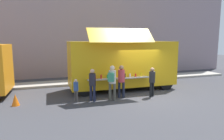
{
  "coord_description": "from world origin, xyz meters",
  "views": [
    {
      "loc": [
        -5.21,
        -9.74,
        3.04
      ],
      "look_at": [
        -1.43,
        1.47,
        1.3
      ],
      "focal_mm": 32.59,
      "sensor_mm": 36.0,
      "label": 1
    }
  ],
  "objects_px": {
    "trash_bin": "(161,73)",
    "customer_extra_browsing": "(152,79)",
    "food_truck_main": "(122,63)",
    "child_near_queue": "(76,88)",
    "traffic_cone_orange": "(15,100)",
    "customer_rear_waiting": "(92,82)",
    "customer_front_ordering": "(121,78)",
    "customer_mid_with_backpack": "(112,79)"
  },
  "relations": [
    {
      "from": "traffic_cone_orange",
      "to": "customer_mid_with_backpack",
      "type": "bearing_deg",
      "value": -8.22
    },
    {
      "from": "customer_front_ordering",
      "to": "customer_extra_browsing",
      "type": "height_order",
      "value": "customer_front_ordering"
    },
    {
      "from": "child_near_queue",
      "to": "traffic_cone_orange",
      "type": "bearing_deg",
      "value": 143.86
    },
    {
      "from": "traffic_cone_orange",
      "to": "customer_extra_browsing",
      "type": "height_order",
      "value": "customer_extra_browsing"
    },
    {
      "from": "customer_rear_waiting",
      "to": "customer_front_ordering",
      "type": "bearing_deg",
      "value": -34.4
    },
    {
      "from": "food_truck_main",
      "to": "traffic_cone_orange",
      "type": "relative_size",
      "value": 11.8
    },
    {
      "from": "traffic_cone_orange",
      "to": "customer_front_ordering",
      "type": "distance_m",
      "value": 5.25
    },
    {
      "from": "food_truck_main",
      "to": "traffic_cone_orange",
      "type": "distance_m",
      "value": 6.25
    },
    {
      "from": "food_truck_main",
      "to": "traffic_cone_orange",
      "type": "xyz_separation_m",
      "value": [
        -5.93,
        -1.43,
        -1.34
      ]
    },
    {
      "from": "customer_rear_waiting",
      "to": "child_near_queue",
      "type": "relative_size",
      "value": 1.41
    },
    {
      "from": "food_truck_main",
      "to": "child_near_queue",
      "type": "distance_m",
      "value": 3.72
    },
    {
      "from": "traffic_cone_orange",
      "to": "trash_bin",
      "type": "height_order",
      "value": "trash_bin"
    },
    {
      "from": "customer_mid_with_backpack",
      "to": "customer_front_ordering",
      "type": "bearing_deg",
      "value": -32.5
    },
    {
      "from": "traffic_cone_orange",
      "to": "customer_extra_browsing",
      "type": "distance_m",
      "value": 6.88
    },
    {
      "from": "traffic_cone_orange",
      "to": "customer_extra_browsing",
      "type": "relative_size",
      "value": 0.34
    },
    {
      "from": "traffic_cone_orange",
      "to": "customer_rear_waiting",
      "type": "distance_m",
      "value": 3.69
    },
    {
      "from": "food_truck_main",
      "to": "child_near_queue",
      "type": "bearing_deg",
      "value": -149.75
    },
    {
      "from": "traffic_cone_orange",
      "to": "trash_bin",
      "type": "bearing_deg",
      "value": 20.23
    },
    {
      "from": "food_truck_main",
      "to": "customer_rear_waiting",
      "type": "distance_m",
      "value": 3.09
    },
    {
      "from": "trash_bin",
      "to": "customer_rear_waiting",
      "type": "bearing_deg",
      "value": -147.4
    },
    {
      "from": "customer_mid_with_backpack",
      "to": "customer_extra_browsing",
      "type": "height_order",
      "value": "customer_mid_with_backpack"
    },
    {
      "from": "child_near_queue",
      "to": "food_truck_main",
      "type": "bearing_deg",
      "value": -0.33
    },
    {
      "from": "food_truck_main",
      "to": "customer_mid_with_backpack",
      "type": "height_order",
      "value": "food_truck_main"
    },
    {
      "from": "customer_rear_waiting",
      "to": "child_near_queue",
      "type": "bearing_deg",
      "value": 130.94
    },
    {
      "from": "customer_mid_with_backpack",
      "to": "customer_rear_waiting",
      "type": "bearing_deg",
      "value": 109.59
    },
    {
      "from": "food_truck_main",
      "to": "customer_extra_browsing",
      "type": "bearing_deg",
      "value": -66.3
    },
    {
      "from": "trash_bin",
      "to": "customer_extra_browsing",
      "type": "xyz_separation_m",
      "value": [
        -3.37,
        -4.44,
        0.5
      ]
    },
    {
      "from": "customer_extra_browsing",
      "to": "child_near_queue",
      "type": "relative_size",
      "value": 1.37
    },
    {
      "from": "customer_front_ordering",
      "to": "customer_mid_with_backpack",
      "type": "bearing_deg",
      "value": 146.22
    },
    {
      "from": "customer_extra_browsing",
      "to": "food_truck_main",
      "type": "bearing_deg",
      "value": -4.36
    },
    {
      "from": "traffic_cone_orange",
      "to": "customer_mid_with_backpack",
      "type": "relative_size",
      "value": 0.31
    },
    {
      "from": "trash_bin",
      "to": "customer_rear_waiting",
      "type": "xyz_separation_m",
      "value": [
        -6.6,
        -4.22,
        0.52
      ]
    },
    {
      "from": "customer_extra_browsing",
      "to": "customer_front_ordering",
      "type": "bearing_deg",
      "value": 51.15
    },
    {
      "from": "customer_front_ordering",
      "to": "food_truck_main",
      "type": "bearing_deg",
      "value": 6.46
    },
    {
      "from": "customer_rear_waiting",
      "to": "trash_bin",
      "type": "bearing_deg",
      "value": -6.28
    },
    {
      "from": "traffic_cone_orange",
      "to": "customer_mid_with_backpack",
      "type": "distance_m",
      "value": 4.68
    },
    {
      "from": "trash_bin",
      "to": "customer_front_ordering",
      "type": "height_order",
      "value": "customer_front_ordering"
    },
    {
      "from": "customer_rear_waiting",
      "to": "customer_mid_with_backpack",
      "type": "bearing_deg",
      "value": -49.97
    },
    {
      "from": "traffic_cone_orange",
      "to": "customer_front_ordering",
      "type": "height_order",
      "value": "customer_front_ordering"
    },
    {
      "from": "child_near_queue",
      "to": "customer_front_ordering",
      "type": "bearing_deg",
      "value": -29.96
    },
    {
      "from": "customer_mid_with_backpack",
      "to": "child_near_queue",
      "type": "bearing_deg",
      "value": 110.0
    },
    {
      "from": "customer_front_ordering",
      "to": "customer_rear_waiting",
      "type": "xyz_separation_m",
      "value": [
        -1.59,
        -0.13,
        -0.06
      ]
    }
  ]
}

